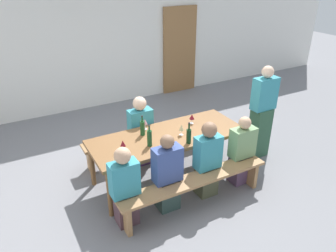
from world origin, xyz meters
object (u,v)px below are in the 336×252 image
at_px(wine_bottle_1, 142,128).
at_px(wine_glass_3, 145,122).
at_px(wine_glass_1, 181,128).
at_px(standing_host, 262,114).
at_px(seated_guest_near_1, 167,175).
at_px(wine_bottle_0, 189,136).
at_px(bench_near, 195,184).
at_px(wine_bottle_2, 149,138).
at_px(tasting_table, 168,139).
at_px(bench_far, 147,137).
at_px(seated_guest_far_0, 141,132).
at_px(seated_guest_near_0, 125,188).
at_px(wine_glass_2, 192,117).
at_px(seated_guest_near_3, 241,152).
at_px(wooden_door, 180,51).
at_px(wine_glass_0, 123,144).
at_px(seated_guest_near_2, 207,161).

relative_size(wine_bottle_1, wine_glass_3, 1.82).
bearing_deg(wine_glass_1, standing_host, -1.92).
bearing_deg(seated_guest_near_1, wine_bottle_1, -1.35).
bearing_deg(seated_guest_near_1, wine_bottle_0, -61.76).
bearing_deg(bench_near, wine_bottle_2, 121.58).
xyz_separation_m(tasting_table, wine_bottle_2, (-0.37, -0.15, 0.19)).
relative_size(wine_bottle_0, wine_bottle_1, 1.03).
bearing_deg(bench_far, seated_guest_far_0, -139.04).
bearing_deg(wine_glass_1, wine_glass_3, 132.38).
distance_m(bench_far, seated_guest_near_0, 1.64).
bearing_deg(seated_guest_near_1, bench_far, -14.13).
relative_size(bench_far, wine_glass_1, 12.99).
bearing_deg(wine_bottle_1, wine_glass_2, -1.83).
xyz_separation_m(wine_bottle_1, seated_guest_near_0, (-0.61, -0.78, -0.34)).
xyz_separation_m(wine_bottle_0, seated_guest_near_3, (0.76, -0.26, -0.36)).
bearing_deg(seated_guest_near_3, wooden_door, -17.42).
bearing_deg(wine_glass_2, wine_glass_0, -167.62).
xyz_separation_m(bench_near, bench_far, (0.00, 1.49, 0.00)).
xyz_separation_m(wine_bottle_0, wine_glass_3, (-0.35, 0.67, 0.01)).
distance_m(seated_guest_far_0, standing_host, 2.01).
bearing_deg(wine_bottle_0, bench_far, 97.52).
xyz_separation_m(bench_near, wine_glass_3, (-0.21, 1.08, 0.51)).
height_order(wine_glass_0, wine_glass_2, wine_glass_0).
distance_m(wooden_door, wine_glass_0, 4.42).
relative_size(wine_bottle_2, seated_guest_near_2, 0.28).
bearing_deg(wine_glass_0, wine_glass_1, 1.73).
bearing_deg(bench_near, tasting_table, 90.00).
distance_m(seated_guest_near_2, standing_host, 1.49).
distance_m(wine_bottle_0, wine_glass_0, 0.91).
bearing_deg(wine_bottle_1, wine_glass_1, -29.10).
xyz_separation_m(wine_bottle_0, seated_guest_near_0, (-1.08, -0.26, -0.33)).
distance_m(wine_bottle_2, seated_guest_far_0, 0.83).
relative_size(wine_glass_0, seated_guest_near_3, 0.16).
distance_m(wine_bottle_1, seated_guest_far_0, 0.53).
distance_m(wooden_door, seated_guest_near_0, 4.94).
relative_size(wine_glass_1, seated_guest_near_2, 0.15).
relative_size(wine_bottle_1, wine_bottle_2, 0.97).
height_order(wine_bottle_1, wine_glass_1, wine_bottle_1).
xyz_separation_m(wooden_door, wine_glass_1, (-1.94, -3.34, -0.18)).
relative_size(wooden_door, seated_guest_near_1, 1.88).
xyz_separation_m(wine_glass_0, wine_glass_1, (0.92, 0.03, -0.00)).
bearing_deg(tasting_table, seated_guest_near_0, -147.39).
distance_m(seated_guest_near_1, seated_guest_far_0, 1.20).
distance_m(wine_glass_2, seated_guest_near_1, 1.19).
bearing_deg(seated_guest_near_3, bench_near, 99.38).
bearing_deg(seated_guest_near_0, wine_bottle_2, -51.43).
relative_size(wine_glass_0, wine_glass_1, 1.00).
distance_m(tasting_table, wine_glass_3, 0.44).
relative_size(wine_glass_1, seated_guest_far_0, 0.14).
xyz_separation_m(tasting_table, wine_glass_3, (-0.21, 0.34, 0.19)).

